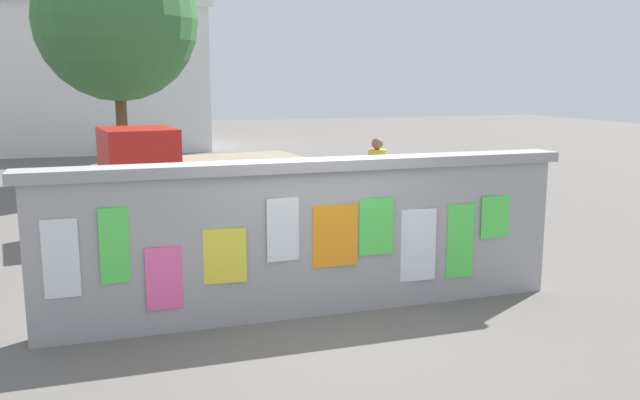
# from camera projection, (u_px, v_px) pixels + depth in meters

# --- Properties ---
(ground) EXTENTS (60.00, 60.00, 0.00)m
(ground) POSITION_uv_depth(u_px,v_px,m) (207.00, 199.00, 15.26)
(ground) COLOR #605B56
(poster_wall) EXTENTS (6.29, 0.42, 1.80)m
(poster_wall) POSITION_uv_depth(u_px,v_px,m) (312.00, 236.00, 7.61)
(poster_wall) COLOR #999999
(poster_wall) RESTS_ON ground
(auto_rickshaw_truck) EXTENTS (3.77, 1.96, 1.85)m
(auto_rickshaw_truck) POSITION_uv_depth(u_px,v_px,m) (194.00, 178.00, 12.21)
(auto_rickshaw_truck) COLOR black
(auto_rickshaw_truck) RESTS_ON ground
(motorcycle) EXTENTS (1.89, 0.60, 0.87)m
(motorcycle) POSITION_uv_depth(u_px,v_px,m) (340.00, 231.00, 9.90)
(motorcycle) COLOR black
(motorcycle) RESTS_ON ground
(bicycle_near) EXTENTS (1.70, 0.44, 0.95)m
(bicycle_near) POSITION_uv_depth(u_px,v_px,m) (171.00, 262.00, 8.59)
(bicycle_near) COLOR black
(bicycle_near) RESTS_ON ground
(person_walking) EXTENTS (0.44, 0.44, 1.62)m
(person_walking) POSITION_uv_depth(u_px,v_px,m) (473.00, 203.00, 9.28)
(person_walking) COLOR #D83F72
(person_walking) RESTS_ON ground
(person_bystander) EXTENTS (0.46, 0.46, 1.62)m
(person_bystander) POSITION_uv_depth(u_px,v_px,m) (377.00, 171.00, 12.52)
(person_bystander) COLOR #BF6626
(person_bystander) RESTS_ON ground
(tree_roadside) EXTENTS (4.14, 4.14, 6.26)m
(tree_roadside) POSITION_uv_depth(u_px,v_px,m) (116.00, 20.00, 16.96)
(tree_roadside) COLOR brown
(tree_roadside) RESTS_ON ground
(building_background) EXTENTS (11.30, 5.84, 5.79)m
(building_background) POSITION_uv_depth(u_px,v_px,m) (55.00, 74.00, 25.53)
(building_background) COLOR silver
(building_background) RESTS_ON ground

